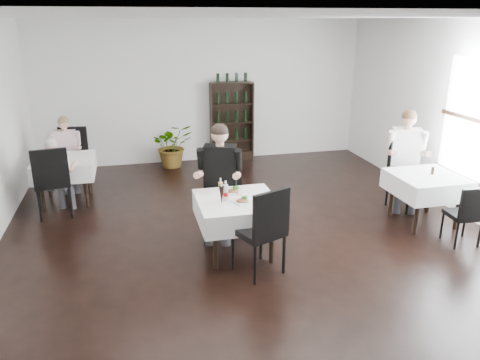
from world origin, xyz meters
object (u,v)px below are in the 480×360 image
Objects in this scene: wine_shelf at (232,122)px; main_table at (237,210)px; diner_main at (220,173)px; potted_tree at (173,145)px.

main_table is at bearing -101.78° from wine_shelf.
diner_main is (-0.11, 0.59, 0.33)m from main_table.
wine_shelf is at bearing 74.79° from diner_main.
potted_tree is 3.58m from diner_main.
main_table is (-0.90, -4.31, -0.23)m from wine_shelf.
wine_shelf is 1.07× the size of diner_main.
potted_tree reaches higher than main_table.
wine_shelf is 1.70× the size of main_table.
diner_main is at bearing -105.21° from wine_shelf.
main_table is at bearing -79.16° from diner_main.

